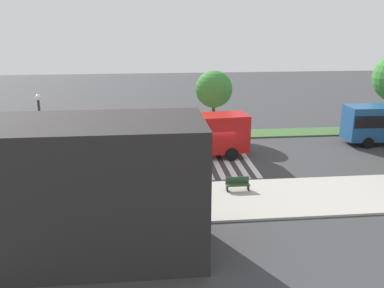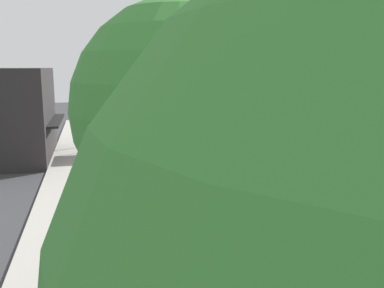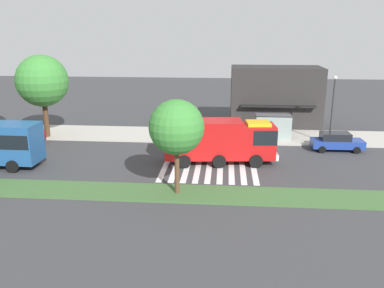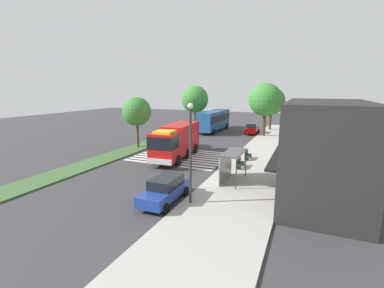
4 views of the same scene
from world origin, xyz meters
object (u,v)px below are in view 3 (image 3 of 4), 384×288
Objects in this scene: bench_near_shelter at (233,134)px; median_tree_west at (177,128)px; fire_truck at (222,139)px; parked_car_mid at (337,141)px; street_lamp at (333,105)px; parked_car_west at (19,134)px; sidewalk_tree_west at (42,81)px; bench_west_of_shelter at (199,133)px; bus_stop_shelter at (274,122)px.

median_tree_west is at bearing -105.54° from bench_near_shelter.
fire_truck is 11.48m from parked_car_mid.
street_lamp is (-0.20, 1.80, 3.11)m from parked_car_mid.
sidewalk_tree_west reaches higher than parked_car_west.
parked_car_west is 17.87m from bench_west_of_shelter.
parked_car_west is 21.26m from bench_near_shelter.
fire_truck is 2.70× the size of bus_stop_shelter.
median_tree_west is at bearing -135.08° from street_lamp.
bus_stop_shelter is 0.42× the size of sidewalk_tree_west.
street_lamp reaches higher than fire_truck.
bench_west_of_shelter is (17.62, 2.93, -0.33)m from parked_car_west.
parked_car_west is at bearing -131.12° from sidewalk_tree_west.
sidewalk_tree_west is (-28.41, 0.40, 1.86)m from street_lamp.
bus_stop_shelter is (5.05, 7.43, -0.17)m from fire_truck.
street_lamp is at bearing -12.49° from bus_stop_shelter.
bench_near_shelter is 0.19× the size of sidewalk_tree_west.
fire_truck is at bearing -72.09° from bench_west_of_shelter.
parked_car_mid is (30.53, 0.00, -0.05)m from parked_car_west.
sidewalk_tree_west reaches higher than street_lamp.
street_lamp is (12.70, -1.13, 3.39)m from bench_west_of_shelter.
street_lamp reaches higher than bench_west_of_shelter.
parked_car_mid is at bearing -4.40° from sidewalk_tree_west.
bus_stop_shelter reaches higher than parked_car_mid.
median_tree_west is (-3.99, -14.35, 4.11)m from bench_near_shelter.
fire_truck is 8.98m from bus_stop_shelter.
street_lamp is at bearing -5.06° from bench_west_of_shelter.
fire_truck is 1.48× the size of median_tree_west.
bench_near_shelter is at bearing -179.39° from bus_stop_shelter.
fire_truck is 7.60m from bench_near_shelter.
fire_truck is at bearing 67.10° from median_tree_west.
bench_near_shelter is 19.85m from sidewalk_tree_west.
bench_west_of_shelter is at bearing 87.78° from median_tree_west.
sidewalk_tree_west is at bearing 138.02° from median_tree_west.
sidewalk_tree_west is (-28.60, 2.20, 4.97)m from parked_car_mid.
parked_car_mid is 2.92× the size of bench_near_shelter.
bench_west_of_shelter is 14.94m from median_tree_west.
median_tree_west is (-0.56, -14.35, 4.11)m from bench_west_of_shelter.
parked_car_west is at bearing -176.60° from street_lamp.
median_tree_west reaches higher than fire_truck.
bus_stop_shelter reaches higher than bench_west_of_shelter.
bus_stop_shelter is at bearing 60.96° from median_tree_west.
parked_car_west is at bearing -170.56° from bench_west_of_shelter.
sidewalk_tree_west is (-23.13, -0.77, 3.95)m from bus_stop_shelter.
median_tree_west is at bearing -92.22° from bench_west_of_shelter.
bus_stop_shelter is 2.19× the size of bench_west_of_shelter.
bench_near_shelter is (1.05, 7.38, -1.47)m from fire_truck.
fire_truck is 2.02× the size of parked_car_mid.
fire_truck is at bearing -148.76° from street_lamp.
parked_car_mid reaches higher than bench_west_of_shelter.
parked_car_west is 30.54m from street_lamp.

